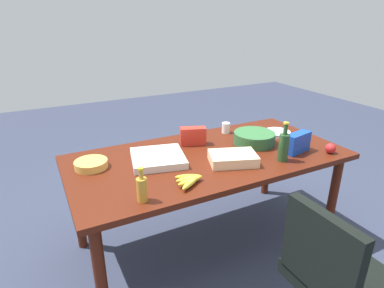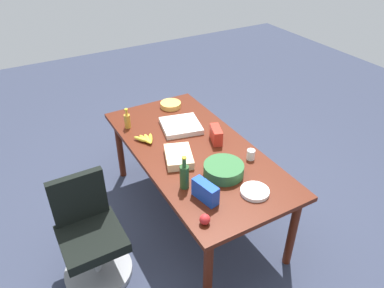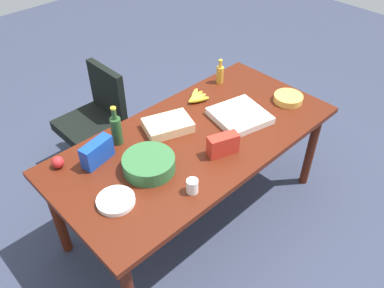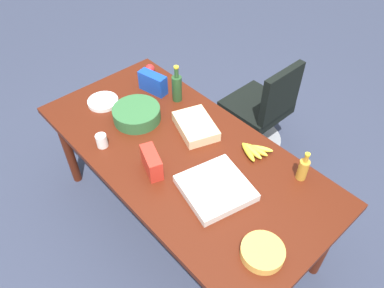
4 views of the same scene
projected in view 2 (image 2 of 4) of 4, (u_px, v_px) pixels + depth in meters
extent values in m
plane|color=#31374C|center=(194.00, 212.00, 3.70)|extent=(10.00, 10.00, 0.00)
cube|color=#4B190C|center=(194.00, 151.00, 3.28)|extent=(2.02, 0.99, 0.04)
cylinder|color=#4B190C|center=(292.00, 232.00, 2.99)|extent=(0.07, 0.07, 0.74)
cylinder|color=#4B190C|center=(185.00, 129.00, 4.32)|extent=(0.07, 0.07, 0.74)
cylinder|color=#4B190C|center=(208.00, 273.00, 2.66)|extent=(0.07, 0.07, 0.74)
cylinder|color=#4B190C|center=(120.00, 148.00, 3.99)|extent=(0.07, 0.07, 0.74)
cylinder|color=gray|center=(99.00, 271.00, 3.08)|extent=(0.56, 0.56, 0.05)
cylinder|color=gray|center=(95.00, 254.00, 2.97)|extent=(0.06, 0.06, 0.37)
cube|color=black|center=(92.00, 239.00, 2.86)|extent=(0.48, 0.48, 0.09)
cube|color=black|center=(79.00, 197.00, 2.88)|extent=(0.06, 0.43, 0.43)
cube|color=beige|center=(179.00, 156.00, 3.11)|extent=(0.38, 0.32, 0.07)
cylinder|color=#2F6434|center=(224.00, 170.00, 2.94)|extent=(0.35, 0.35, 0.09)
cylinder|color=gold|center=(127.00, 121.00, 3.54)|extent=(0.06, 0.06, 0.14)
cylinder|color=gold|center=(126.00, 112.00, 3.48)|extent=(0.03, 0.03, 0.05)
cylinder|color=gold|center=(126.00, 109.00, 3.47)|extent=(0.03, 0.03, 0.01)
cube|color=silver|center=(181.00, 126.00, 3.55)|extent=(0.43, 0.43, 0.05)
cylinder|color=white|center=(255.00, 192.00, 2.77)|extent=(0.25, 0.25, 0.03)
cylinder|color=white|center=(251.00, 155.00, 3.11)|extent=(0.08, 0.08, 0.09)
cube|color=#1542B3|center=(205.00, 191.00, 2.68)|extent=(0.23, 0.12, 0.15)
cube|color=red|center=(216.00, 135.00, 3.33)|extent=(0.22, 0.14, 0.14)
sphere|color=red|center=(205.00, 219.00, 2.49)|extent=(0.08, 0.08, 0.08)
cylinder|color=gold|center=(171.00, 105.00, 3.91)|extent=(0.24, 0.24, 0.05)
cylinder|color=#264B25|center=(184.00, 177.00, 2.78)|extent=(0.08, 0.08, 0.20)
cylinder|color=#264B25|center=(184.00, 163.00, 2.70)|extent=(0.03, 0.03, 0.08)
cylinder|color=gold|center=(184.00, 158.00, 2.68)|extent=(0.04, 0.04, 0.01)
ellipsoid|color=gold|center=(150.00, 139.00, 3.36)|extent=(0.17, 0.10, 0.04)
ellipsoid|color=gold|center=(148.00, 139.00, 3.35)|extent=(0.17, 0.05, 0.04)
ellipsoid|color=yellow|center=(145.00, 139.00, 3.35)|extent=(0.17, 0.06, 0.04)
ellipsoid|color=yellow|center=(142.00, 139.00, 3.35)|extent=(0.16, 0.12, 0.04)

